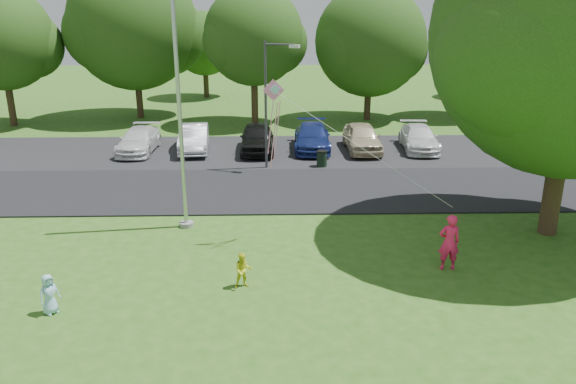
{
  "coord_description": "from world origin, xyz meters",
  "views": [
    {
      "loc": [
        -0.36,
        -13.66,
        7.56
      ],
      "look_at": [
        0.1,
        4.0,
        1.6
      ],
      "focal_mm": 35.0,
      "sensor_mm": 36.0,
      "label": 1
    }
  ],
  "objects_px": {
    "trash_can": "(322,159)",
    "big_tree": "(575,42)",
    "street_lamp": "(270,94)",
    "flagpole": "(179,110)",
    "child_blue": "(49,294)",
    "woman": "(449,242)",
    "child_yellow": "(243,270)",
    "kite": "(277,105)"
  },
  "relations": [
    {
      "from": "trash_can",
      "to": "kite",
      "type": "bearing_deg",
      "value": -104.17
    },
    {
      "from": "flagpole",
      "to": "street_lamp",
      "type": "relative_size",
      "value": 1.68
    },
    {
      "from": "flagpole",
      "to": "child_blue",
      "type": "bearing_deg",
      "value": -114.13
    },
    {
      "from": "street_lamp",
      "to": "child_yellow",
      "type": "height_order",
      "value": "street_lamp"
    },
    {
      "from": "street_lamp",
      "to": "child_yellow",
      "type": "distance_m",
      "value": 12.22
    },
    {
      "from": "trash_can",
      "to": "big_tree",
      "type": "xyz_separation_m",
      "value": [
        7.04,
        -8.43,
        6.0
      ]
    },
    {
      "from": "trash_can",
      "to": "kite",
      "type": "distance_m",
      "value": 9.96
    },
    {
      "from": "big_tree",
      "to": "child_yellow",
      "type": "height_order",
      "value": "big_tree"
    },
    {
      "from": "trash_can",
      "to": "big_tree",
      "type": "height_order",
      "value": "big_tree"
    },
    {
      "from": "flagpole",
      "to": "big_tree",
      "type": "xyz_separation_m",
      "value": [
        12.49,
        -0.99,
        2.25
      ]
    },
    {
      "from": "trash_can",
      "to": "child_yellow",
      "type": "relative_size",
      "value": 0.8
    },
    {
      "from": "trash_can",
      "to": "woman",
      "type": "relative_size",
      "value": 0.48
    },
    {
      "from": "trash_can",
      "to": "woman",
      "type": "distance_m",
      "value": 11.39
    },
    {
      "from": "child_yellow",
      "to": "woman",
      "type": "bearing_deg",
      "value": -1.89
    },
    {
      "from": "trash_can",
      "to": "kite",
      "type": "height_order",
      "value": "kite"
    },
    {
      "from": "trash_can",
      "to": "child_blue",
      "type": "height_order",
      "value": "child_blue"
    },
    {
      "from": "street_lamp",
      "to": "child_yellow",
      "type": "relative_size",
      "value": 5.77
    },
    {
      "from": "child_blue",
      "to": "kite",
      "type": "xyz_separation_m",
      "value": [
        5.85,
        4.49,
        4.02
      ]
    },
    {
      "from": "child_yellow",
      "to": "child_blue",
      "type": "distance_m",
      "value": 5.03
    },
    {
      "from": "street_lamp",
      "to": "child_blue",
      "type": "bearing_deg",
      "value": -93.4
    },
    {
      "from": "big_tree",
      "to": "child_blue",
      "type": "relative_size",
      "value": 10.35
    },
    {
      "from": "flagpole",
      "to": "kite",
      "type": "bearing_deg",
      "value": -22.52
    },
    {
      "from": "street_lamp",
      "to": "kite",
      "type": "distance_m",
      "value": 8.63
    },
    {
      "from": "woman",
      "to": "child_blue",
      "type": "relative_size",
      "value": 1.61
    },
    {
      "from": "child_blue",
      "to": "street_lamp",
      "type": "bearing_deg",
      "value": 19.13
    },
    {
      "from": "trash_can",
      "to": "big_tree",
      "type": "relative_size",
      "value": 0.07
    },
    {
      "from": "woman",
      "to": "big_tree",
      "type": "bearing_deg",
      "value": -147.87
    },
    {
      "from": "flagpole",
      "to": "street_lamp",
      "type": "xyz_separation_m",
      "value": [
        3.0,
        7.23,
        -0.58
      ]
    },
    {
      "from": "child_yellow",
      "to": "street_lamp",
      "type": "bearing_deg",
      "value": 75.26
    },
    {
      "from": "street_lamp",
      "to": "child_blue",
      "type": "xyz_separation_m",
      "value": [
        -5.62,
        -13.07,
        -3.04
      ]
    },
    {
      "from": "woman",
      "to": "street_lamp",
      "type": "bearing_deg",
      "value": -63.59
    },
    {
      "from": "flagpole",
      "to": "street_lamp",
      "type": "distance_m",
      "value": 7.85
    },
    {
      "from": "big_tree",
      "to": "child_yellow",
      "type": "bearing_deg",
      "value": -160.72
    },
    {
      "from": "flagpole",
      "to": "child_yellow",
      "type": "bearing_deg",
      "value": -63.71
    },
    {
      "from": "kite",
      "to": "trash_can",
      "type": "bearing_deg",
      "value": 67.1
    },
    {
      "from": "street_lamp",
      "to": "flagpole",
      "type": "bearing_deg",
      "value": -92.7
    },
    {
      "from": "trash_can",
      "to": "big_tree",
      "type": "bearing_deg",
      "value": -50.14
    },
    {
      "from": "street_lamp",
      "to": "woman",
      "type": "relative_size",
      "value": 3.44
    },
    {
      "from": "flagpole",
      "to": "kite",
      "type": "relative_size",
      "value": 1.82
    },
    {
      "from": "woman",
      "to": "child_yellow",
      "type": "distance_m",
      "value": 6.12
    },
    {
      "from": "child_yellow",
      "to": "kite",
      "type": "xyz_separation_m",
      "value": [
        0.98,
        3.23,
        4.04
      ]
    },
    {
      "from": "street_lamp",
      "to": "child_yellow",
      "type": "xyz_separation_m",
      "value": [
        -0.75,
        -11.81,
        -3.07
      ]
    }
  ]
}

